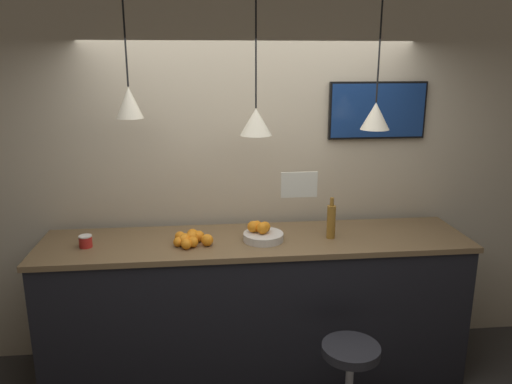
{
  "coord_description": "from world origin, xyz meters",
  "views": [
    {
      "loc": [
        -0.36,
        -2.61,
        2.37
      ],
      "look_at": [
        0.0,
        0.77,
        1.46
      ],
      "focal_mm": 35.0,
      "sensor_mm": 36.0,
      "label": 1
    }
  ],
  "objects_px": {
    "bar_stool": "(350,375)",
    "spread_jar": "(86,241)",
    "fruit_bowl": "(262,233)",
    "juice_bottle": "(331,221)",
    "mounted_tv": "(378,110)"
  },
  "relations": [
    {
      "from": "fruit_bowl",
      "to": "spread_jar",
      "type": "xyz_separation_m",
      "value": [
        -1.23,
        -0.01,
        -0.01
      ]
    },
    {
      "from": "bar_stool",
      "to": "spread_jar",
      "type": "distance_m",
      "value": 1.98
    },
    {
      "from": "bar_stool",
      "to": "spread_jar",
      "type": "bearing_deg",
      "value": 159.2
    },
    {
      "from": "juice_bottle",
      "to": "spread_jar",
      "type": "bearing_deg",
      "value": 180.0
    },
    {
      "from": "fruit_bowl",
      "to": "mounted_tv",
      "type": "bearing_deg",
      "value": 24.94
    },
    {
      "from": "bar_stool",
      "to": "fruit_bowl",
      "type": "distance_m",
      "value": 1.1
    },
    {
      "from": "bar_stool",
      "to": "mounted_tv",
      "type": "height_order",
      "value": "mounted_tv"
    },
    {
      "from": "juice_bottle",
      "to": "spread_jar",
      "type": "distance_m",
      "value": 1.73
    },
    {
      "from": "spread_jar",
      "to": "mounted_tv",
      "type": "relative_size",
      "value": 0.12
    },
    {
      "from": "mounted_tv",
      "to": "fruit_bowl",
      "type": "bearing_deg",
      "value": -155.06
    },
    {
      "from": "fruit_bowl",
      "to": "mounted_tv",
      "type": "relative_size",
      "value": 0.37
    },
    {
      "from": "spread_jar",
      "to": "mounted_tv",
      "type": "distance_m",
      "value": 2.38
    },
    {
      "from": "fruit_bowl",
      "to": "juice_bottle",
      "type": "distance_m",
      "value": 0.51
    },
    {
      "from": "juice_bottle",
      "to": "mounted_tv",
      "type": "height_order",
      "value": "mounted_tv"
    },
    {
      "from": "juice_bottle",
      "to": "spread_jar",
      "type": "xyz_separation_m",
      "value": [
        -1.73,
        0.0,
        -0.09
      ]
    }
  ]
}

